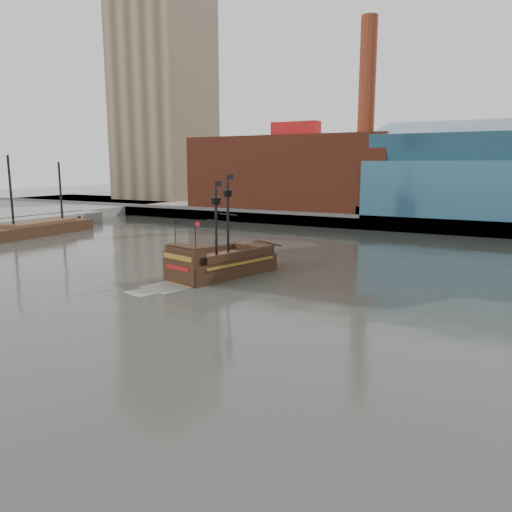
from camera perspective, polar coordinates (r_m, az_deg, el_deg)
The scene contains 7 objects.
ground at distance 33.92m, azimuth -12.01°, elevation -9.31°, with size 400.00×400.00×0.00m, color #252723.
promenade_far at distance 118.44m, azimuth 18.28°, elevation 4.84°, with size 220.00×60.00×2.00m, color slate.
seawall at distance 89.67m, azimuth 14.83°, elevation 3.61°, with size 220.00×1.00×2.60m, color #4C4C49.
pier at distance 96.33m, azimuth -26.93°, elevation 3.09°, with size 6.00×40.00×2.00m, color slate.
skyline at distance 110.61m, azimuth 21.02°, elevation 16.57°, with size 149.00×45.00×62.00m.
pirate_ship at distance 51.81m, azimuth -3.95°, elevation -1.12°, with size 8.06×15.47×11.10m.
docked_vessel at distance 89.09m, azimuth -23.46°, elevation 2.76°, with size 5.74×19.96×13.40m.
Camera 1 is at (21.04, -24.10, 11.27)m, focal length 35.00 mm.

